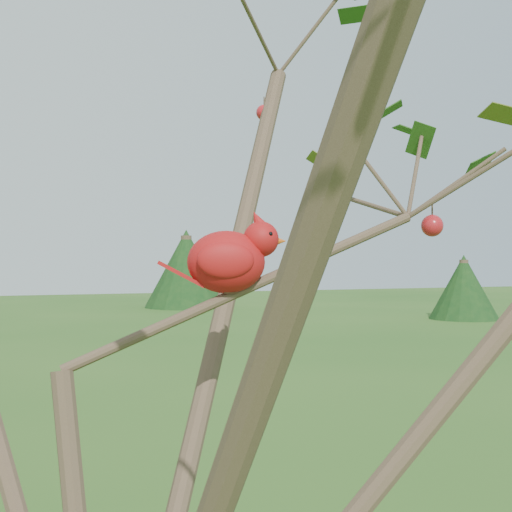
{
  "coord_description": "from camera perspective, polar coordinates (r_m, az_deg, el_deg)",
  "views": [
    {
      "loc": [
        -0.17,
        -1.05,
        2.13
      ],
      "look_at": [
        0.26,
        0.07,
        2.13
      ],
      "focal_mm": 50.0,
      "sensor_mm": 36.0,
      "label": 1
    }
  ],
  "objects": [
    {
      "name": "crabapple_tree",
      "position": [
        1.04,
        -10.47,
        -0.44
      ],
      "size": [
        2.35,
        2.05,
        2.95
      ],
      "color": "#423323",
      "rests_on": "ground"
    },
    {
      "name": "cardinal",
      "position": [
        1.19,
        -2.04,
        -0.21
      ],
      "size": [
        0.22,
        0.13,
        0.15
      ],
      "rotation": [
        0.0,
        0.0,
        -0.23
      ],
      "color": "red",
      "rests_on": "ground"
    }
  ]
}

